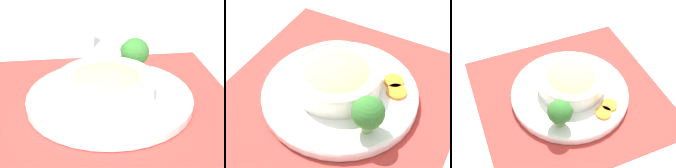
% 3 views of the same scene
% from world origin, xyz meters
% --- Properties ---
extents(ground_plane, '(4.00, 4.00, 0.00)m').
position_xyz_m(ground_plane, '(0.00, 0.00, 0.00)').
color(ground_plane, white).
extents(placemat, '(0.53, 0.51, 0.00)m').
position_xyz_m(placemat, '(0.00, 0.00, 0.00)').
color(placemat, '#B2332D').
rests_on(placemat, ground_plane).
extents(plate, '(0.31, 0.31, 0.02)m').
position_xyz_m(plate, '(0.00, 0.00, 0.02)').
color(plate, white).
rests_on(plate, placemat).
extents(bowl, '(0.18, 0.18, 0.06)m').
position_xyz_m(bowl, '(-0.01, -0.01, 0.05)').
color(bowl, silver).
rests_on(bowl, plate).
extents(broccoli_floret, '(0.06, 0.06, 0.08)m').
position_xyz_m(broccoli_floret, '(0.07, 0.08, 0.07)').
color(broccoli_floret, '#84AD5B').
rests_on(broccoli_floret, plate).
extents(carrot_slice_near, '(0.04, 0.04, 0.01)m').
position_xyz_m(carrot_slice_near, '(-0.04, 0.11, 0.02)').
color(carrot_slice_near, orange).
rests_on(carrot_slice_near, plate).
extents(carrot_slice_middle, '(0.04, 0.04, 0.01)m').
position_xyz_m(carrot_slice_middle, '(-0.07, 0.09, 0.02)').
color(carrot_slice_middle, orange).
rests_on(carrot_slice_middle, plate).
extents(water_glass, '(0.07, 0.07, 0.09)m').
position_xyz_m(water_glass, '(-0.01, 0.31, 0.04)').
color(water_glass, silver).
rests_on(water_glass, ground_plane).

